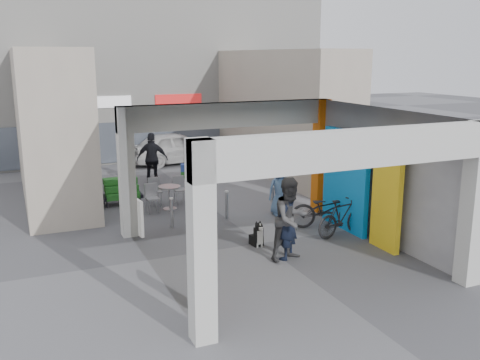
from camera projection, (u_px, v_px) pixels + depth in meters
name	position (u px, v px, depth m)	size (l,w,h in m)	color
ground	(260.00, 243.00, 13.94)	(90.00, 90.00, 0.00)	#5A5A60
arcade_canopy	(296.00, 161.00, 12.89)	(6.40, 6.45, 6.40)	#B3B3AE
far_building	(135.00, 72.00, 25.55)	(18.00, 4.08, 8.00)	silver
plaza_bldg_left	(49.00, 124.00, 18.34)	(2.00, 9.00, 5.00)	#A89C8B
plaza_bldg_right	(281.00, 113.00, 21.82)	(2.00, 9.00, 5.00)	#A89C8B
bollard_left	(172.00, 213.00, 15.14)	(0.09, 0.09, 0.85)	#989BA0
bollard_center	(227.00, 205.00, 15.94)	(0.09, 0.09, 0.85)	#989BA0
bollard_right	(273.00, 200.00, 16.60)	(0.09, 0.09, 0.82)	#989BA0
advert_board_near	(194.00, 283.00, 10.28)	(0.15, 0.56, 1.00)	silver
advert_board_far	(139.00, 217.00, 14.48)	(0.16, 0.56, 1.00)	silver
cafe_set	(164.00, 197.00, 17.21)	(1.49, 1.20, 0.90)	#9C9CA1
produce_stand	(122.00, 194.00, 17.55)	(1.30, 0.70, 0.85)	black
crate_stack	(186.00, 171.00, 21.34)	(0.54, 0.47, 0.56)	#1A5819
border_collie	(258.00, 236.00, 13.69)	(0.25, 0.50, 0.69)	black
man_with_dog	(287.00, 222.00, 12.71)	(0.67, 0.44, 1.85)	black
man_back_turned	(290.00, 219.00, 12.64)	(0.98, 0.76, 2.01)	#3E3E40
man_elderly	(280.00, 190.00, 16.29)	(0.77, 0.50, 1.57)	#51729D
man_crates	(152.00, 159.00, 20.05)	(1.16, 0.48, 1.98)	black
bicycle_front	(327.00, 209.00, 15.10)	(0.72, 2.08, 1.09)	black
bicycle_rear	(342.00, 217.00, 14.43)	(0.49, 1.73, 1.04)	black
white_van	(176.00, 148.00, 24.15)	(1.71, 4.25, 1.45)	silver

